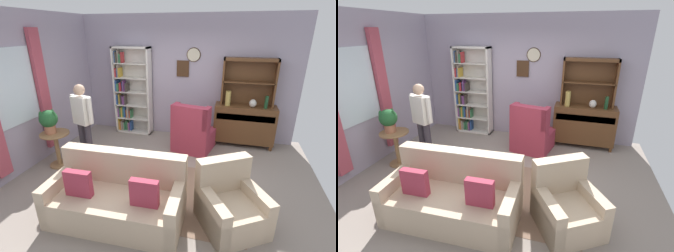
# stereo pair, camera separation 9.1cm
# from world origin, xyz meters

# --- Properties ---
(ground_plane) EXTENTS (5.40, 4.60, 0.02)m
(ground_plane) POSITION_xyz_m (0.00, 0.00, -0.01)
(ground_plane) COLOR gray
(wall_back) EXTENTS (5.00, 0.09, 2.80)m
(wall_back) POSITION_xyz_m (0.00, 2.13, 1.40)
(wall_back) COLOR #A399AD
(wall_back) RESTS_ON ground_plane
(wall_left) EXTENTS (0.16, 4.20, 2.80)m
(wall_left) POSITION_xyz_m (-2.52, -0.03, 1.40)
(wall_left) COLOR #A399AD
(wall_left) RESTS_ON ground_plane
(area_rug) EXTENTS (2.49, 1.69, 0.01)m
(area_rug) POSITION_xyz_m (0.20, -0.30, 0.00)
(area_rug) COLOR #846651
(area_rug) RESTS_ON ground_plane
(bookshelf) EXTENTS (0.90, 0.30, 2.10)m
(bookshelf) POSITION_xyz_m (-1.33, 1.94, 1.00)
(bookshelf) COLOR silver
(bookshelf) RESTS_ON ground_plane
(sideboard) EXTENTS (1.30, 0.45, 0.92)m
(sideboard) POSITION_xyz_m (1.40, 1.86, 0.51)
(sideboard) COLOR brown
(sideboard) RESTS_ON ground_plane
(sideboard_hutch) EXTENTS (1.10, 0.26, 1.00)m
(sideboard_hutch) POSITION_xyz_m (1.40, 1.97, 1.56)
(sideboard_hutch) COLOR brown
(sideboard_hutch) RESTS_ON sideboard
(vase_tall) EXTENTS (0.11, 0.11, 0.32)m
(vase_tall) POSITION_xyz_m (1.01, 1.78, 1.08)
(vase_tall) COLOR tan
(vase_tall) RESTS_ON sideboard
(vase_round) EXTENTS (0.15, 0.15, 0.17)m
(vase_round) POSITION_xyz_m (1.53, 1.79, 1.01)
(vase_round) COLOR beige
(vase_round) RESTS_ON sideboard
(bottle_wine) EXTENTS (0.07, 0.07, 0.27)m
(bottle_wine) POSITION_xyz_m (1.79, 1.77, 1.05)
(bottle_wine) COLOR #194223
(bottle_wine) RESTS_ON sideboard
(couch_floral) EXTENTS (1.83, 0.92, 0.90)m
(couch_floral) POSITION_xyz_m (-0.29, -1.02, 0.31)
(couch_floral) COLOR #C6AD8E
(couch_floral) RESTS_ON ground_plane
(armchair_floral) EXTENTS (1.05, 1.06, 0.88)m
(armchair_floral) POSITION_xyz_m (1.21, -0.75, 0.29)
(armchair_floral) COLOR #C6AD8E
(armchair_floral) RESTS_ON ground_plane
(wingback_chair) EXTENTS (0.92, 0.94, 1.05)m
(wingback_chair) POSITION_xyz_m (0.36, 1.30, 0.38)
(wingback_chair) COLOR #A33347
(wingback_chair) RESTS_ON ground_plane
(plant_stand) EXTENTS (0.52, 0.52, 0.68)m
(plant_stand) POSITION_xyz_m (-2.02, -0.02, 0.42)
(plant_stand) COLOR #997047
(plant_stand) RESTS_ON ground_plane
(potted_plant_large) EXTENTS (0.32, 0.32, 0.44)m
(potted_plant_large) POSITION_xyz_m (-2.08, -0.04, 0.93)
(potted_plant_large) COLOR #AD6B4C
(potted_plant_large) RESTS_ON plant_stand
(potted_plant_small) EXTENTS (0.23, 0.23, 0.32)m
(potted_plant_small) POSITION_xyz_m (-1.62, 0.04, 0.19)
(potted_plant_small) COLOR beige
(potted_plant_small) RESTS_ON ground_plane
(person_reading) EXTENTS (0.52, 0.29, 1.56)m
(person_reading) POSITION_xyz_m (-1.55, 0.23, 0.91)
(person_reading) COLOR #38333D
(person_reading) RESTS_ON ground_plane
(coffee_table) EXTENTS (0.80, 0.50, 0.42)m
(coffee_table) POSITION_xyz_m (-0.38, -0.14, 0.35)
(coffee_table) COLOR brown
(coffee_table) RESTS_ON ground_plane
(book_stack) EXTENTS (0.20, 0.14, 0.06)m
(book_stack) POSITION_xyz_m (-0.30, -0.08, 0.45)
(book_stack) COLOR gray
(book_stack) RESTS_ON coffee_table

